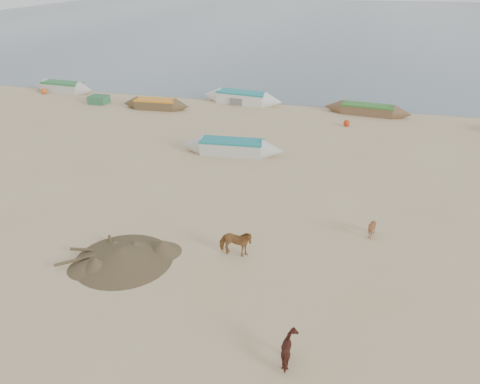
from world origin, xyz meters
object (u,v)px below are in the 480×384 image
object	(u,v)px
cow_adult	(235,243)
calf_front	(371,229)
calf_right	(291,350)
near_canoe	(232,147)

from	to	relation	value
cow_adult	calf_front	distance (m)	5.65
cow_adult	calf_right	xyz separation A→B (m)	(2.84, -4.76, -0.12)
calf_front	calf_right	xyz separation A→B (m)	(-2.16, -7.40, 0.03)
cow_adult	calf_right	distance (m)	5.55
calf_front	near_canoe	world-z (taller)	near_canoe
cow_adult	calf_right	world-z (taller)	cow_adult
cow_adult	calf_right	bearing A→B (deg)	-150.62
cow_adult	calf_front	size ratio (longest dim) A/B	1.62
near_canoe	cow_adult	bearing A→B (deg)	-77.77
calf_right	calf_front	bearing A→B (deg)	-46.85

